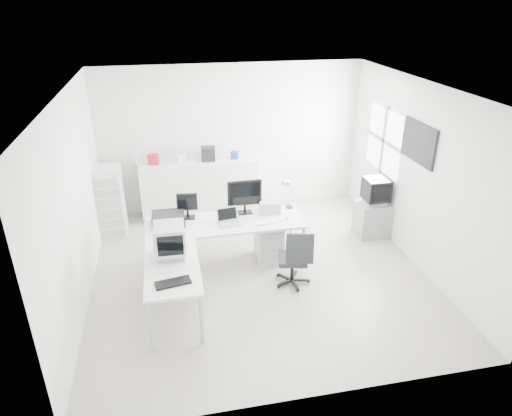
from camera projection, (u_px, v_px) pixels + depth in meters
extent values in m
cube|color=beige|center=(259.00, 271.00, 7.11)|extent=(5.00, 5.00, 0.01)
cube|color=white|center=(259.00, 89.00, 5.90)|extent=(5.00, 5.00, 0.01)
cube|color=silver|center=(232.00, 139.00, 8.72)|extent=(5.00, 0.02, 2.80)
cube|color=silver|center=(75.00, 203.00, 6.05)|extent=(0.02, 5.00, 2.80)
cube|color=silver|center=(419.00, 176.00, 6.96)|extent=(0.02, 5.00, 2.80)
cube|color=silver|center=(269.00, 241.00, 7.35)|extent=(0.40, 0.50, 0.60)
cube|color=black|center=(168.00, 219.00, 6.89)|extent=(0.50, 0.39, 0.17)
cube|color=silver|center=(269.00, 222.00, 6.97)|extent=(0.44, 0.22, 0.02)
sphere|color=silver|center=(287.00, 217.00, 7.06)|extent=(0.06, 0.06, 0.06)
cube|color=#9D9D9D|center=(270.00, 206.00, 7.28)|extent=(0.37, 0.33, 0.19)
cube|color=black|center=(173.00, 283.00, 5.50)|extent=(0.45, 0.25, 0.03)
cube|color=gray|center=(372.00, 219.00, 8.05)|extent=(0.56, 0.46, 0.61)
cube|color=silver|center=(199.00, 188.00, 8.73)|extent=(2.18, 0.54, 1.09)
cube|color=#AB182C|center=(154.00, 159.00, 8.31)|extent=(0.21, 0.20, 0.18)
cube|color=silver|center=(181.00, 159.00, 8.41)|extent=(0.15, 0.13, 0.13)
cube|color=black|center=(208.00, 154.00, 8.48)|extent=(0.28, 0.26, 0.25)
cube|color=#16499F|center=(235.00, 155.00, 8.59)|extent=(0.18, 0.17, 0.14)
cylinder|color=silver|center=(137.00, 159.00, 8.29)|extent=(0.07, 0.07, 0.22)
cube|color=silver|center=(111.00, 201.00, 7.99)|extent=(0.43, 0.52, 1.24)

